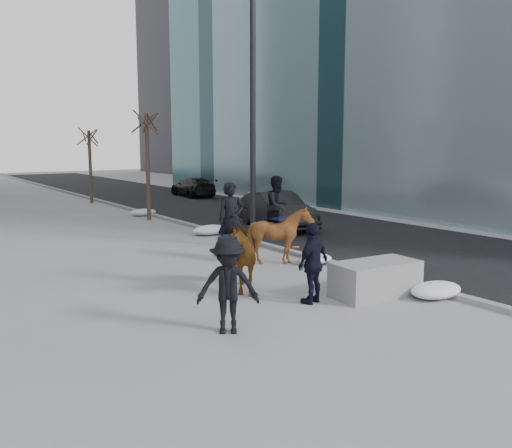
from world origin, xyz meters
TOP-DOWN VIEW (x-y plane):
  - ground at (0.00, 0.00)m, footprint 120.00×120.00m
  - road at (7.00, 10.00)m, footprint 8.00×90.00m
  - curb at (3.00, 10.00)m, footprint 0.25×90.00m
  - planter at (1.67, -1.16)m, footprint 2.05×1.13m
  - car_near at (5.71, 8.13)m, footprint 2.30×4.73m
  - car_far at (9.16, 22.00)m, footprint 2.06×4.42m
  - tree_near at (2.40, 13.37)m, footprint 1.20×1.20m
  - tree_far at (2.40, 21.68)m, footprint 1.20×1.20m
  - mounted_left at (-0.71, 1.07)m, footprint 1.45×2.14m
  - mounted_right at (1.89, 2.77)m, footprint 1.62×1.75m
  - feeder at (0.14, -0.78)m, footprint 1.11×1.00m
  - camera_crew at (-2.34, -1.35)m, footprint 1.31×1.15m
  - lamppost at (2.60, 5.18)m, footprint 0.25×0.81m
  - snow_piles at (2.70, 6.04)m, footprint 1.43×17.67m

SIDE VIEW (x-z plane):
  - ground at x=0.00m, z-range 0.00..0.00m
  - road at x=7.00m, z-range 0.00..0.01m
  - curb at x=3.00m, z-range 0.00..0.12m
  - snow_piles at x=2.70m, z-range -0.01..0.35m
  - planter at x=1.67m, z-range 0.00..0.79m
  - car_far at x=9.16m, z-range 0.00..1.25m
  - car_near at x=5.71m, z-range 0.00..1.49m
  - feeder at x=0.14m, z-range 0.00..1.76m
  - camera_crew at x=-2.34m, z-range 0.01..1.76m
  - mounted_left at x=-0.71m, z-range -0.32..2.22m
  - mounted_right at x=1.89m, z-range -0.25..2.27m
  - tree_far at x=2.40m, z-range 0.00..4.63m
  - tree_near at x=2.40m, z-range 0.00..5.28m
  - lamppost at x=2.60m, z-range 0.45..9.54m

